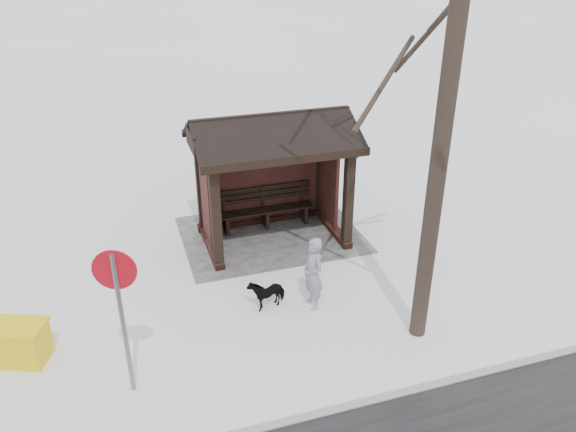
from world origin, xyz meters
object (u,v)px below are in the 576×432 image
at_px(pedestrian, 313,274).
at_px(dog, 267,292).
at_px(bus_shelter, 270,151).
at_px(road_sign, 118,294).
at_px(grit_bin, 19,343).

xyz_separation_m(pedestrian, dog, (0.84, -0.30, -0.43)).
bearing_deg(bus_shelter, pedestrian, 89.17).
bearing_deg(road_sign, grit_bin, -18.62).
xyz_separation_m(pedestrian, road_sign, (3.51, 1.21, 1.08)).
distance_m(pedestrian, road_sign, 3.86).
relative_size(pedestrian, dog, 2.04).
height_order(bus_shelter, pedestrian, bus_shelter).
xyz_separation_m(bus_shelter, road_sign, (3.55, 4.21, -0.34)).
height_order(bus_shelter, grit_bin, bus_shelter).
relative_size(bus_shelter, pedestrian, 2.43).
bearing_deg(dog, grit_bin, -103.77).
bearing_deg(dog, road_sign, -77.23).
height_order(pedestrian, grit_bin, pedestrian).
relative_size(bus_shelter, grit_bin, 3.30).
xyz_separation_m(bus_shelter, grit_bin, (5.30, 2.93, -1.80)).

